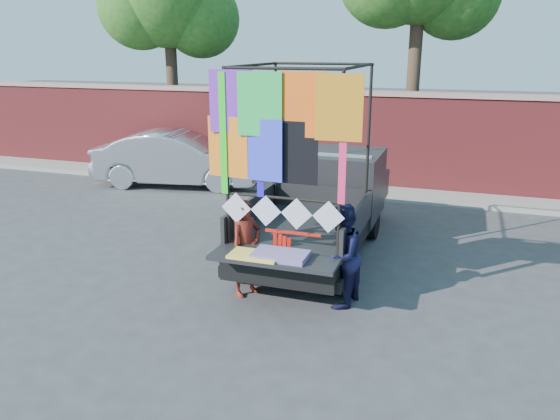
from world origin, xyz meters
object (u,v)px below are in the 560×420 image
(woman, at_px, (246,248))
(man, at_px, (342,256))
(pickup_truck, at_px, (326,201))
(sedan, at_px, (178,159))

(woman, xyz_separation_m, man, (1.47, 0.09, 0.02))
(pickup_truck, distance_m, man, 2.66)
(sedan, height_order, man, man)
(sedan, relative_size, woman, 2.97)
(woman, distance_m, man, 1.47)
(sedan, bearing_deg, woman, -153.71)
(woman, bearing_deg, pickup_truck, 13.58)
(woman, height_order, man, man)
(woman, bearing_deg, man, -59.76)
(pickup_truck, bearing_deg, man, -70.99)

